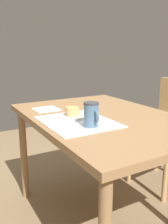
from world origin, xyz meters
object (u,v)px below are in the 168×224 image
pastry (72,111)px  coffee_mug (91,114)px  dining_table (104,128)px  pastry_plate (72,117)px

pastry → coffee_mug: size_ratio=0.63×
dining_table → pastry_plate: bearing=-102.5°
dining_table → pastry_plate: (-0.04, -0.18, 0.09)m
dining_table → pastry: size_ratio=15.57×
pastry_plate → pastry: (0.00, 0.00, 0.03)m
pastry_plate → pastry: 0.03m
pastry_plate → pastry: bearing=0.0°
dining_table → pastry_plate: pastry_plate is taller
dining_table → coffee_mug: size_ratio=9.76×
pastry → coffee_mug: bearing=0.6°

